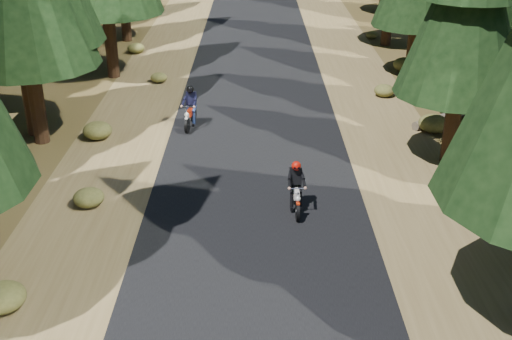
{
  "coord_description": "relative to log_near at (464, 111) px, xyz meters",
  "views": [
    {
      "loc": [
        -0.03,
        -14.03,
        8.28
      ],
      "look_at": [
        0.0,
        1.5,
        1.1
      ],
      "focal_mm": 45.0,
      "sensor_mm": 36.0,
      "label": 1
    }
  ],
  "objects": [
    {
      "name": "rider_follow",
      "position": [
        -10.18,
        -1.25,
        0.35
      ],
      "size": [
        0.72,
        1.74,
        1.51
      ],
      "rotation": [
        0.0,
        0.0,
        3.01
      ],
      "color": "maroon",
      "rests_on": "road"
    },
    {
      "name": "understory_shrubs",
      "position": [
        -6.39,
        -2.38,
        0.12
      ],
      "size": [
        13.88,
        31.71,
        0.63
      ],
      "color": "#474C1E",
      "rests_on": "ground"
    },
    {
      "name": "shoulder_r",
      "position": [
        -3.26,
        -3.78,
        -0.16
      ],
      "size": [
        3.2,
        100.0,
        0.01
      ],
      "primitive_type": "cube",
      "color": "brown",
      "rests_on": "ground"
    },
    {
      "name": "ground",
      "position": [
        -7.86,
        -8.78,
        -0.16
      ],
      "size": [
        120.0,
        120.0,
        0.0
      ],
      "primitive_type": "plane",
      "color": "#433518",
      "rests_on": "ground"
    },
    {
      "name": "road",
      "position": [
        -7.86,
        -3.78,
        -0.15
      ],
      "size": [
        6.0,
        100.0,
        0.01
      ],
      "primitive_type": "cube",
      "color": "black",
      "rests_on": "ground"
    },
    {
      "name": "rider_lead",
      "position": [
        -6.79,
        -7.56,
        0.31
      ],
      "size": [
        0.52,
        1.58,
        1.4
      ],
      "rotation": [
        0.0,
        0.0,
        3.18
      ],
      "color": "beige",
      "rests_on": "road"
    },
    {
      "name": "shoulder_l",
      "position": [
        -12.46,
        -3.78,
        -0.16
      ],
      "size": [
        3.2,
        100.0,
        0.01
      ],
      "primitive_type": "cube",
      "color": "brown",
      "rests_on": "ground"
    },
    {
      "name": "log_near",
      "position": [
        0.0,
        0.0,
        0.0
      ],
      "size": [
        4.6,
        3.43,
        0.32
      ],
      "primitive_type": "cylinder",
      "rotation": [
        0.0,
        1.57,
        0.62
      ],
      "color": "#4C4233",
      "rests_on": "ground"
    }
  ]
}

